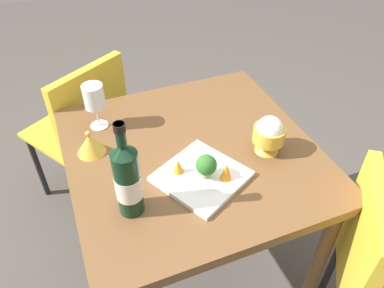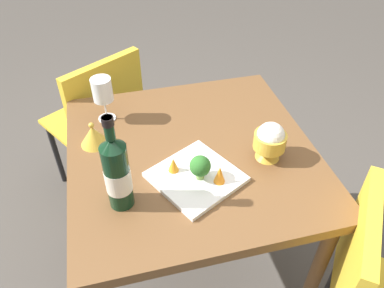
% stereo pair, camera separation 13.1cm
% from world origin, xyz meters
% --- Properties ---
extents(ground_plane, '(8.00, 8.00, 0.00)m').
position_xyz_m(ground_plane, '(0.00, 0.00, 0.00)').
color(ground_plane, '#4C4742').
extents(dining_table, '(0.86, 0.86, 0.75)m').
position_xyz_m(dining_table, '(0.00, 0.00, 0.66)').
color(dining_table, brown).
rests_on(dining_table, ground_plane).
extents(chair_near_window, '(0.56, 0.56, 0.85)m').
position_xyz_m(chair_near_window, '(0.44, -0.52, 0.53)').
color(chair_near_window, gold).
rests_on(chair_near_window, ground_plane).
extents(chair_by_wall, '(0.55, 0.55, 0.85)m').
position_xyz_m(chair_by_wall, '(-0.31, 0.60, 0.53)').
color(chair_by_wall, gold).
rests_on(chair_by_wall, ground_plane).
extents(wine_bottle, '(0.08, 0.08, 0.32)m').
position_xyz_m(wine_bottle, '(-0.27, -0.18, 0.88)').
color(wine_bottle, black).
rests_on(wine_bottle, dining_table).
extents(wine_glass, '(0.08, 0.08, 0.18)m').
position_xyz_m(wine_glass, '(-0.28, 0.26, 0.88)').
color(wine_glass, white).
rests_on(wine_glass, dining_table).
extents(rice_bowl, '(0.11, 0.11, 0.14)m').
position_xyz_m(rice_bowl, '(0.24, -0.10, 0.83)').
color(rice_bowl, gold).
rests_on(rice_bowl, dining_table).
extents(rice_bowl_lid, '(0.10, 0.10, 0.09)m').
position_xyz_m(rice_bowl_lid, '(-0.33, 0.12, 0.79)').
color(rice_bowl_lid, gold).
rests_on(rice_bowl_lid, dining_table).
extents(serving_plate, '(0.34, 0.34, 0.02)m').
position_xyz_m(serving_plate, '(-0.02, -0.14, 0.76)').
color(serving_plate, white).
rests_on(serving_plate, dining_table).
extents(broccoli_floret, '(0.07, 0.07, 0.09)m').
position_xyz_m(broccoli_floret, '(-0.01, -0.15, 0.82)').
color(broccoli_floret, '#729E4C').
rests_on(broccoli_floret, serving_plate).
extents(carrot_garnish_left, '(0.04, 0.04, 0.05)m').
position_xyz_m(carrot_garnish_left, '(-0.09, -0.10, 0.79)').
color(carrot_garnish_left, orange).
rests_on(carrot_garnish_left, serving_plate).
extents(carrot_garnish_right, '(0.04, 0.04, 0.06)m').
position_xyz_m(carrot_garnish_right, '(0.04, -0.18, 0.80)').
color(carrot_garnish_right, orange).
rests_on(carrot_garnish_right, serving_plate).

